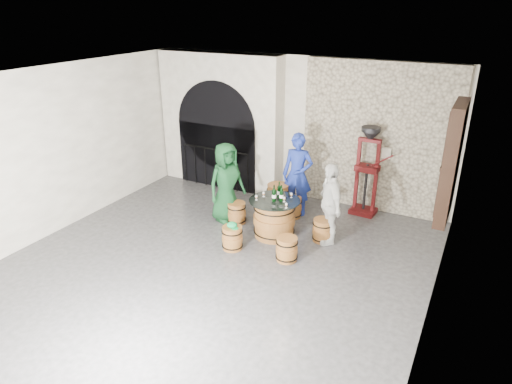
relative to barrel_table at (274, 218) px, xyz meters
The scene contains 30 objects.
ground 1.89m from the barrel_table, 104.17° to the right, with size 8.00×8.00×0.00m, color #2E2E31.
wall_back 2.56m from the barrel_table, 101.67° to the left, with size 8.00×8.00×0.00m, color silver.
wall_left 4.51m from the barrel_table, 155.53° to the right, with size 8.00×8.00×0.00m, color silver.
wall_right 3.74m from the barrel_table, 30.58° to the right, with size 8.00×8.00×0.00m, color silver.
ceiling 3.38m from the barrel_table, 104.17° to the right, with size 8.00×8.00×0.00m, color beige.
stone_facing_panel 2.81m from the barrel_table, 57.84° to the left, with size 3.20×0.12×3.18m, color #AAA187.
arched_opening 3.28m from the barrel_table, 140.54° to the left, with size 3.10×0.60×3.19m.
shuttered_window 3.31m from the barrel_table, 11.59° to the left, with size 0.23×1.10×2.00m.
barrel_table is the anchor object (origin of this frame).
barrel_stool_left 0.96m from the barrel_table, behind, with size 0.40×0.40×0.45m.
barrel_stool_far 0.96m from the barrel_table, 90.75° to the left, with size 0.40×0.40×0.45m.
barrel_stool_right 0.96m from the barrel_table, 14.66° to the left, with size 0.40×0.40×0.45m.
barrel_stool_near_right 0.96m from the barrel_table, 51.02° to the right, with size 0.40×0.40×0.45m.
barrel_stool_near_left 0.96m from the barrel_table, 119.82° to the right, with size 0.40×0.40×0.45m.
green_cap 0.95m from the barrel_table, 119.59° to the right, with size 0.24×0.19×0.10m.
person_green 1.29m from the barrel_table, behind, with size 0.82×0.53×1.67m, color #103B1C.
person_blue 1.27m from the barrel_table, 90.75° to the left, with size 0.65×0.43×1.78m, color navy.
person_white 1.12m from the barrel_table, 14.66° to the left, with size 0.93×0.39×1.59m, color silver.
wine_bottle_left 0.52m from the barrel_table, 80.79° to the right, with size 0.08×0.08×0.32m.
wine_bottle_center 0.53m from the barrel_table, ahead, with size 0.08×0.08×0.32m.
wine_bottle_right 0.54m from the barrel_table, 82.83° to the left, with size 0.08×0.08×0.32m.
tasting_glass_a 0.56m from the barrel_table, 152.90° to the right, with size 0.05×0.05×0.10m, color #B15E22, non-canonical shape.
tasting_glass_b 0.47m from the barrel_table, ahead, with size 0.05×0.05×0.10m, color #B15E22, non-canonical shape.
tasting_glass_c 0.48m from the barrel_table, 120.30° to the left, with size 0.05×0.05×0.10m, color #B15E22, non-canonical shape.
tasting_glass_d 0.56m from the barrel_table, 47.09° to the left, with size 0.05×0.05×0.10m, color #B15E22, non-canonical shape.
tasting_glass_e 0.60m from the barrel_table, 33.82° to the right, with size 0.05×0.05×0.10m, color #B15E22, non-canonical shape.
tasting_glass_f 0.51m from the barrel_table, 168.77° to the left, with size 0.05×0.05×0.10m, color #B15E22, non-canonical shape.
side_barrel 1.06m from the barrel_table, 111.22° to the left, with size 0.49×0.49×0.65m.
corking_press 2.35m from the barrel_table, 54.93° to the left, with size 0.80×0.46×1.92m.
control_box 2.78m from the barrel_table, 52.24° to the left, with size 0.18×0.10×0.22m, color silver.
Camera 1 is at (3.80, -5.42, 4.27)m, focal length 32.00 mm.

